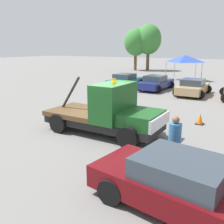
% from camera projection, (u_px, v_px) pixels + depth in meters
% --- Properties ---
extents(ground_plane, '(160.00, 160.00, 0.00)m').
position_uv_depth(ground_plane, '(103.00, 132.00, 11.57)').
color(ground_plane, slate).
extents(tow_truck, '(5.50, 2.42, 2.54)m').
position_uv_depth(tow_truck, '(109.00, 113.00, 11.15)').
color(tow_truck, black).
rests_on(tow_truck, ground).
extents(foreground_car, '(5.07, 2.54, 1.34)m').
position_uv_depth(foreground_car, '(188.00, 187.00, 5.86)').
color(foreground_car, '#5B0A0F').
rests_on(foreground_car, ground).
extents(person_near_truck, '(0.40, 0.40, 1.79)m').
position_uv_depth(person_near_truck, '(175.00, 139.00, 7.84)').
color(person_near_truck, '#38383D').
rests_on(person_near_truck, ground).
extents(parked_car_teal, '(2.54, 4.51, 1.34)m').
position_uv_depth(parked_car_teal, '(125.00, 81.00, 24.52)').
color(parked_car_teal, '#196670').
rests_on(parked_car_teal, ground).
extents(parked_car_navy, '(2.51, 4.72, 1.34)m').
position_uv_depth(parked_car_navy, '(156.00, 83.00, 23.05)').
color(parked_car_navy, navy).
rests_on(parked_car_navy, ground).
extents(parked_car_tan, '(2.49, 4.45, 1.34)m').
position_uv_depth(parked_car_tan, '(193.00, 87.00, 20.50)').
color(parked_car_tan, tan).
rests_on(parked_car_tan, ground).
extents(canopy_tent_blue, '(3.43, 3.43, 2.98)m').
position_uv_depth(canopy_tent_blue, '(185.00, 59.00, 29.16)').
color(canopy_tent_blue, '#9E9EA3').
rests_on(canopy_tent_blue, ground).
extents(tree_center, '(4.23, 4.23, 7.56)m').
position_uv_depth(tree_center, '(148.00, 40.00, 41.42)').
color(tree_center, brown).
rests_on(tree_center, ground).
extents(tree_right, '(3.86, 3.86, 6.89)m').
position_uv_depth(tree_right, '(136.00, 42.00, 41.67)').
color(tree_right, brown).
rests_on(tree_right, ground).
extents(traffic_cone, '(0.40, 0.40, 0.55)m').
position_uv_depth(traffic_cone, '(200.00, 119.00, 12.76)').
color(traffic_cone, black).
rests_on(traffic_cone, ground).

